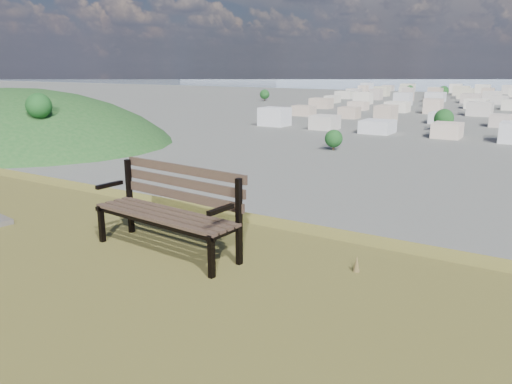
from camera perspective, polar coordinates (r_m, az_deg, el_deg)
The scene contains 3 objects.
park_bench at distance 5.87m, azimuth -9.70°, elevation -1.42°, with size 1.94×0.77×0.99m.
green_wooded_hill at distance 209.81m, azimuth -26.03°, elevation 5.43°, with size 149.27×119.42×74.64m.
city_trees at distance 322.77m, azimuth 26.67°, elevation 8.82°, with size 406.52×387.20×9.98m.
Camera 1 is at (4.09, -1.56, 27.13)m, focal length 35.00 mm.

